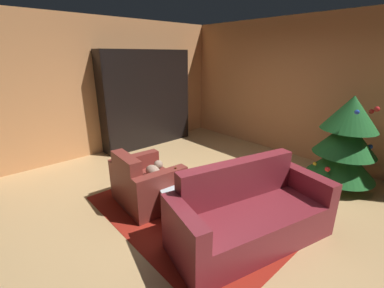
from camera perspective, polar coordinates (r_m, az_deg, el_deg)
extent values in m
plane|color=tan|center=(4.02, 3.79, -11.68)|extent=(7.06, 7.06, 0.00)
cube|color=tan|center=(5.73, 23.57, 10.92)|extent=(6.01, 0.06, 2.78)
cube|color=tan|center=(5.95, -17.23, 11.90)|extent=(0.06, 5.40, 2.78)
cube|color=maroon|center=(3.67, -0.37, -14.85)|extent=(2.69, 1.84, 0.01)
cube|color=black|center=(5.96, -8.97, 9.51)|extent=(0.03, 2.17, 2.16)
cube|color=black|center=(6.74, -2.06, 10.82)|extent=(0.38, 0.02, 2.16)
cube|color=black|center=(5.63, -19.24, 8.11)|extent=(0.38, 0.03, 2.16)
cube|color=black|center=(6.37, -9.37, 0.20)|extent=(0.36, 2.12, 0.03)
cube|color=black|center=(6.25, -9.58, 3.90)|extent=(0.36, 2.12, 0.03)
cube|color=black|center=(6.15, -9.80, 7.73)|extent=(0.36, 2.12, 0.02)
cube|color=black|center=(6.08, -10.02, 11.67)|extent=(0.36, 2.12, 0.02)
cube|color=black|center=(6.04, -10.27, 15.68)|extent=(0.36, 2.12, 0.02)
cube|color=black|center=(6.04, -10.52, 19.72)|extent=(0.36, 2.12, 0.03)
cube|color=black|center=(6.22, -10.73, 11.11)|extent=(0.05, 1.09, 0.68)
cube|color=black|center=(6.20, -10.60, 11.09)|extent=(0.03, 1.12, 0.71)
cube|color=#944E99|center=(6.94, -2.77, 3.51)|extent=(0.22, 0.03, 0.32)
cube|color=#8D4693|center=(6.92, -3.08, 3.35)|extent=(0.21, 0.05, 0.30)
cube|color=#194895|center=(6.90, -3.46, 3.15)|extent=(0.19, 0.03, 0.26)
cube|color=#925491|center=(6.88, -3.72, 3.10)|extent=(0.19, 0.03, 0.26)
cube|color=#4F2D1F|center=(6.84, -3.86, 3.16)|extent=(0.22, 0.03, 0.30)
cube|color=#276498|center=(6.82, -2.65, 6.96)|extent=(0.27, 0.03, 0.33)
cube|color=orange|center=(6.83, -2.94, 6.59)|extent=(0.22, 0.03, 0.24)
cube|color=gold|center=(6.79, -3.06, 6.91)|extent=(0.25, 0.03, 0.33)
cube|color=#1D7287|center=(6.78, -3.23, 6.45)|extent=(0.27, 0.03, 0.23)
cube|color=#44371B|center=(6.75, -3.60, 6.96)|extent=(0.23, 0.03, 0.36)
cube|color=#23517D|center=(6.76, -3.98, 6.62)|extent=(0.18, 0.03, 0.28)
cube|color=orange|center=(6.71, -4.04, 6.48)|extent=(0.26, 0.03, 0.27)
cube|color=tan|center=(6.66, -2.89, 17.49)|extent=(0.28, 0.05, 0.26)
cube|color=#2C734D|center=(6.64, -3.34, 17.56)|extent=(0.25, 0.03, 0.28)
cube|color=#254F97|center=(6.61, -3.67, 17.30)|extent=(0.24, 0.04, 0.23)
cube|color=gold|center=(6.60, -4.04, 17.81)|extent=(0.22, 0.03, 0.35)
cube|color=#434227|center=(6.58, -4.29, 17.41)|extent=(0.21, 0.03, 0.26)
cube|color=gold|center=(6.55, -4.53, 17.43)|extent=(0.23, 0.04, 0.27)
cube|color=teal|center=(6.52, -4.80, 17.57)|extent=(0.24, 0.03, 0.30)
cube|color=maroon|center=(3.87, -9.65, -9.91)|extent=(0.66, 0.81, 0.39)
cube|color=maroon|center=(3.58, -14.21, -5.61)|extent=(0.62, 0.21, 0.41)
cube|color=maroon|center=(3.53, -6.73, -10.76)|extent=(0.20, 0.78, 0.61)
cube|color=maroon|center=(4.13, -12.29, -6.41)|extent=(0.20, 0.78, 0.61)
ellipsoid|color=gray|center=(3.75, -8.59, -6.02)|extent=(0.29, 0.20, 0.18)
sphere|color=gray|center=(3.83, -7.42, -4.52)|extent=(0.13, 0.13, 0.13)
cube|color=maroon|center=(3.18, 12.95, -17.10)|extent=(1.12, 1.70, 0.41)
cube|color=maroon|center=(3.14, 9.97, -7.78)|extent=(0.54, 1.55, 0.48)
cube|color=maroon|center=(2.70, -1.79, -20.37)|extent=(0.79, 0.34, 0.68)
cube|color=maroon|center=(3.66, 23.59, -10.64)|extent=(0.79, 0.34, 0.68)
cylinder|color=black|center=(3.43, 0.32, -13.72)|extent=(0.04, 0.04, 0.39)
cylinder|color=black|center=(3.70, -0.76, -11.09)|extent=(0.04, 0.04, 0.39)
cylinder|color=black|center=(3.51, -4.47, -12.92)|extent=(0.04, 0.04, 0.39)
cylinder|color=silver|center=(3.45, -1.61, -9.60)|extent=(0.65, 0.65, 0.02)
cube|color=#B33B1E|center=(3.42, -1.02, -9.40)|extent=(0.18, 0.13, 0.03)
cube|color=red|center=(3.41, -1.23, -9.13)|extent=(0.16, 0.16, 0.02)
cube|color=gold|center=(3.41, -1.13, -8.80)|extent=(0.17, 0.14, 0.02)
cube|color=red|center=(3.39, -1.08, -8.53)|extent=(0.16, 0.14, 0.02)
cylinder|color=#532911|center=(3.52, -3.60, -7.26)|extent=(0.07, 0.07, 0.16)
cylinder|color=#532911|center=(3.48, -3.64, -5.62)|extent=(0.03, 0.03, 0.06)
cylinder|color=brown|center=(4.93, 29.41, -7.05)|extent=(0.08, 0.08, 0.17)
cone|color=#1D5E26|center=(4.80, 30.09, -3.28)|extent=(1.03, 1.03, 0.52)
cone|color=#1D5E26|center=(4.68, 30.88, 1.19)|extent=(0.92, 0.92, 0.52)
cone|color=#1D5E26|center=(4.59, 31.71, 5.86)|extent=(0.81, 0.81, 0.52)
sphere|color=blue|center=(4.88, 34.61, -0.50)|extent=(0.07, 0.07, 0.07)
sphere|color=yellow|center=(4.63, 25.43, -3.94)|extent=(0.06, 0.06, 0.06)
sphere|color=red|center=(4.45, 27.69, -4.93)|extent=(0.08, 0.08, 0.08)
sphere|color=blue|center=(4.26, 32.58, 5.94)|extent=(0.07, 0.07, 0.07)
sphere|color=red|center=(5.18, 31.89, -2.40)|extent=(0.05, 0.05, 0.05)
sphere|color=red|center=(4.80, 34.80, 5.91)|extent=(0.07, 0.07, 0.07)
sphere|color=red|center=(4.70, 35.61, 6.28)|extent=(0.08, 0.08, 0.08)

